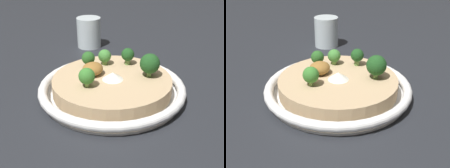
# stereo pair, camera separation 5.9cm
# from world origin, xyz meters

# --- Properties ---
(ground_plane) EXTENTS (6.00, 6.00, 0.00)m
(ground_plane) POSITION_xyz_m (0.00, 0.00, 0.00)
(ground_plane) COLOR #23262B
(risotto_bowl) EXTENTS (0.31, 0.31, 0.04)m
(risotto_bowl) POSITION_xyz_m (0.00, 0.00, 0.02)
(risotto_bowl) COLOR white
(risotto_bowl) RESTS_ON ground_plane
(cheese_sprinkle) EXTENTS (0.04, 0.04, 0.02)m
(cheese_sprinkle) POSITION_xyz_m (0.01, 0.01, 0.05)
(cheese_sprinkle) COLOR white
(cheese_sprinkle) RESTS_ON risotto_bowl
(crispy_onion_garnish) EXTENTS (0.05, 0.04, 0.03)m
(crispy_onion_garnish) POSITION_xyz_m (0.01, -0.04, 0.05)
(crispy_onion_garnish) COLOR olive
(crispy_onion_garnish) RESTS_ON risotto_bowl
(broccoli_front_right) EXTENTS (0.03, 0.03, 0.04)m
(broccoli_front_right) POSITION_xyz_m (0.06, -0.02, 0.06)
(broccoli_front_right) COLOR #84A856
(broccoli_front_right) RESTS_ON risotto_bowl
(broccoli_front_left) EXTENTS (0.03, 0.03, 0.04)m
(broccoli_front_left) POSITION_xyz_m (-0.05, -0.05, 0.06)
(broccoli_front_left) COLOR #759E4C
(broccoli_front_left) RESTS_ON risotto_bowl
(broccoli_front) EXTENTS (0.03, 0.03, 0.04)m
(broccoli_front) POSITION_xyz_m (-0.03, -0.07, 0.06)
(broccoli_front) COLOR #668E47
(broccoli_front) RESTS_ON risotto_bowl
(broccoli_left) EXTENTS (0.03, 0.03, 0.04)m
(broccoli_left) POSITION_xyz_m (-0.08, 0.00, 0.06)
(broccoli_left) COLOR #668E47
(broccoli_left) RESTS_ON risotto_bowl
(broccoli_back_left) EXTENTS (0.04, 0.04, 0.05)m
(broccoli_back_left) POSITION_xyz_m (-0.04, 0.07, 0.07)
(broccoli_back_left) COLOR #668E47
(broccoli_back_left) RESTS_ON risotto_bowl
(drinking_glass) EXTENTS (0.07, 0.07, 0.09)m
(drinking_glass) POSITION_xyz_m (-0.24, -0.20, 0.04)
(drinking_glass) COLOR silver
(drinking_glass) RESTS_ON ground_plane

